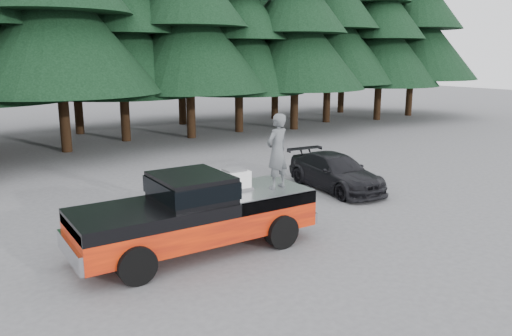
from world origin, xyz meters
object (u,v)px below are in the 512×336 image
parked_car (336,172)px  man_on_bed (277,151)px  pickup_truck (196,224)px  air_compressor (234,180)px

parked_car → man_on_bed: bearing=-143.8°
pickup_truck → air_compressor: air_compressor is taller
pickup_truck → man_on_bed: size_ratio=3.13×
air_compressor → parked_car: bearing=22.0°
air_compressor → man_on_bed: man_on_bed is taller
pickup_truck → air_compressor: 1.50m
pickup_truck → man_on_bed: bearing=-8.2°
pickup_truck → parked_car: size_ratio=1.41×
air_compressor → parked_car: (5.50, 2.31, -0.95)m
air_compressor → pickup_truck: bearing=-172.9°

